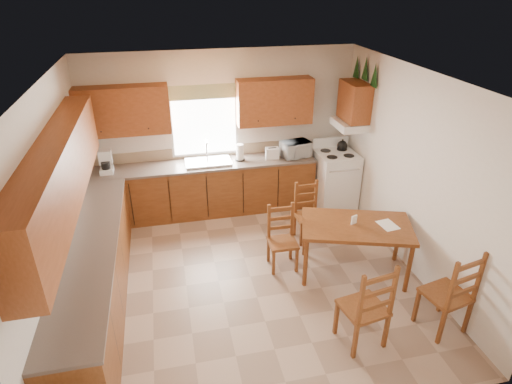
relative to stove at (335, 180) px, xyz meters
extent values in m
plane|color=tan|center=(-1.88, -1.69, -0.49)|extent=(4.50, 4.50, 0.00)
plane|color=#925E26|center=(-1.88, -1.69, 2.21)|extent=(4.50, 4.50, 0.00)
plane|color=silver|center=(-4.13, -1.69, 0.86)|extent=(4.50, 4.50, 0.00)
plane|color=silver|center=(0.37, -1.69, 0.86)|extent=(4.50, 4.50, 0.00)
plane|color=silver|center=(-1.88, 0.56, 0.86)|extent=(4.50, 4.50, 0.00)
plane|color=silver|center=(-1.88, -3.94, 0.86)|extent=(4.50, 4.50, 0.00)
cube|color=brown|center=(-2.25, 0.26, -0.05)|extent=(3.75, 0.60, 0.88)
cube|color=brown|center=(-3.83, -1.84, -0.05)|extent=(0.60, 3.60, 0.88)
cube|color=brown|center=(-2.25, 0.26, 0.41)|extent=(3.75, 0.63, 0.04)
cube|color=brown|center=(-3.83, -1.84, 0.41)|extent=(0.63, 3.60, 0.04)
cube|color=#8D785C|center=(-2.25, 0.55, 0.52)|extent=(3.75, 0.01, 0.18)
cube|color=brown|center=(-3.43, 0.40, 1.36)|extent=(1.41, 0.33, 0.75)
cube|color=brown|center=(-1.02, 0.40, 1.36)|extent=(1.25, 0.33, 0.75)
cube|color=brown|center=(-3.96, -1.84, 1.36)|extent=(0.33, 3.60, 0.75)
cube|color=brown|center=(0.20, -0.04, 1.41)|extent=(0.33, 0.62, 0.62)
cube|color=white|center=(0.15, -0.04, 1.03)|extent=(0.44, 0.62, 0.12)
cube|color=white|center=(-2.18, 0.53, 1.06)|extent=(1.13, 0.02, 1.18)
cube|color=white|center=(-2.18, 0.53, 1.06)|extent=(1.05, 0.01, 1.10)
cube|color=#43632C|center=(-2.18, 0.50, 1.56)|extent=(1.19, 0.01, 0.24)
cube|color=silver|center=(-2.18, 0.26, 0.45)|extent=(0.75, 0.45, 0.04)
cone|color=#174017|center=(0.33, -0.36, 1.89)|extent=(0.22, 0.22, 0.36)
cone|color=#174017|center=(0.33, -0.04, 1.93)|extent=(0.22, 0.22, 0.36)
cone|color=#174017|center=(0.33, 0.28, 1.89)|extent=(0.22, 0.22, 0.36)
cube|color=white|center=(0.00, 0.00, 0.00)|extent=(0.69, 0.71, 0.98)
cube|color=white|center=(-3.79, 0.22, 0.62)|extent=(0.31, 0.33, 0.38)
cylinder|color=white|center=(-1.64, 0.26, 0.57)|extent=(0.14, 0.14, 0.28)
cube|color=white|center=(-1.08, 0.23, 0.52)|extent=(0.24, 0.17, 0.18)
imported|color=white|center=(-0.67, 0.22, 0.56)|extent=(0.51, 0.41, 0.27)
cube|color=brown|center=(-0.47, -1.89, -0.11)|extent=(1.62, 1.23, 0.77)
cube|color=brown|center=(-0.90, -3.07, 0.06)|extent=(0.53, 0.51, 1.10)
cube|color=brown|center=(0.11, -3.09, 0.06)|extent=(0.55, 0.53, 1.11)
cube|color=brown|center=(-1.39, -1.55, -0.03)|extent=(0.40, 0.38, 0.93)
cube|color=brown|center=(-0.80, -0.95, -0.03)|extent=(0.40, 0.39, 0.93)
cube|color=white|center=(-0.07, -1.99, 0.28)|extent=(0.24, 0.30, 0.00)
cube|color=white|center=(-0.50, -1.85, 0.34)|extent=(0.09, 0.05, 0.12)
camera|label=1|loc=(-2.84, -6.32, 3.25)|focal=30.00mm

